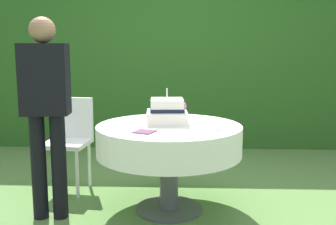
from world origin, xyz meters
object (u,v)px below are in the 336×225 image
Objects in this scene: cake_table at (169,141)px; standing_person at (46,105)px; napkin_stack at (145,132)px; serving_plate_far at (114,126)px; garden_chair at (70,134)px; wedding_cake at (167,112)px; serving_plate_left at (187,136)px; serving_plate_right at (118,121)px; serving_plate_near at (215,129)px.

standing_person reaches higher than cake_table.
standing_person is at bearing 172.62° from napkin_stack.
serving_plate_far is 0.72× the size of napkin_stack.
standing_person is at bearing -87.75° from garden_chair.
napkin_stack is at bearing -44.42° from garden_chair.
standing_person is at bearing -168.76° from cake_table.
wedding_cake is 3.01× the size of serving_plate_left.
garden_chair is (-0.81, 0.79, -0.20)m from napkin_stack.
napkin_stack is 1.15m from garden_chair.
garden_chair is at bearing 92.25° from standing_person.
cake_table is 8.34× the size of napkin_stack.
serving_plate_near is at bearing -20.20° from serving_plate_right.
standing_person is (-0.51, -0.12, 0.19)m from serving_plate_far.
standing_person is (-0.51, -0.33, 0.19)m from serving_plate_right.
serving_plate_near is 0.82m from serving_plate_far.
napkin_stack is (-0.16, -0.37, -0.09)m from wedding_cake.
serving_plate_left is 1.14m from standing_person.
wedding_cake reaches higher than cake_table.
cake_table is 0.75× the size of standing_person.
serving_plate_far is at bearing -161.76° from wedding_cake.
serving_plate_far is at bearing -171.67° from cake_table.
wedding_cake reaches higher than serving_plate_near.
wedding_cake reaches higher than serving_plate_far.
serving_plate_far is 0.12× the size of garden_chair.
serving_plate_near is at bearing -32.01° from wedding_cake.
serving_plate_left is 1.12× the size of serving_plate_right.
serving_plate_near is (0.38, -0.24, -0.09)m from wedding_cake.
serving_plate_right is at bearing 122.50° from napkin_stack.
napkin_stack is (-0.32, 0.15, -0.00)m from serving_plate_left.
serving_plate_near is 0.55m from napkin_stack.
cake_table is at bearing 59.09° from napkin_stack.
serving_plate_near is 1.21× the size of serving_plate_right.
cake_table is at bearing -27.02° from garden_chair.
serving_plate_right is (0.00, 0.20, 0.00)m from serving_plate_far.
serving_plate_left is 0.82m from serving_plate_right.
garden_chair is (-0.54, 0.36, -0.20)m from serving_plate_right.
standing_person is (-0.94, -0.27, 0.10)m from wedding_cake.
serving_plate_left is 1.48m from garden_chair.
serving_plate_right is 0.07× the size of standing_person.
cake_table is 0.24m from wedding_cake.
cake_table is at bearing 8.33° from serving_plate_far.
serving_plate_right reaches higher than cake_table.
garden_chair is at bearing 153.80° from serving_plate_near.
wedding_cake is 3.50× the size of serving_plate_far.
standing_person is (0.03, -0.69, 0.39)m from garden_chair.
cake_table is at bearing 108.24° from serving_plate_left.
serving_plate_near is (0.36, -0.16, 0.14)m from cake_table.
serving_plate_right is at bearing 32.69° from standing_person.
wedding_cake is 0.46m from serving_plate_far.
serving_plate_far is 0.96× the size of serving_plate_right.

